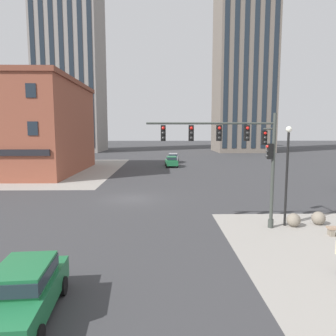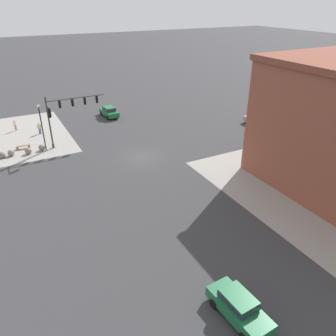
% 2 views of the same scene
% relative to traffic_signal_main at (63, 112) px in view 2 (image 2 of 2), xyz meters
% --- Properties ---
extents(ground_plane, '(320.00, 320.00, 0.00)m').
position_rel_traffic_signal_main_xyz_m(ground_plane, '(-7.15, 7.85, -4.65)').
color(ground_plane, '#38383A').
extents(traffic_signal_main, '(7.50, 2.09, 6.74)m').
position_rel_traffic_signal_main_xyz_m(traffic_signal_main, '(0.00, 0.00, 0.00)').
color(traffic_signal_main, '#383D38').
rests_on(traffic_signal_main, ground).
extents(bollard_sphere_curb_a, '(0.81, 0.81, 0.81)m').
position_rel_traffic_signal_main_xyz_m(bollard_sphere_curb_a, '(3.30, 0.02, -4.24)').
color(bollard_sphere_curb_a, gray).
rests_on(bollard_sphere_curb_a, ground).
extents(bollard_sphere_curb_b, '(0.81, 0.81, 0.81)m').
position_rel_traffic_signal_main_xyz_m(bollard_sphere_curb_b, '(5.00, 0.38, -4.24)').
color(bollard_sphere_curb_b, gray).
rests_on(bollard_sphere_curb_b, ground).
extents(bollard_sphere_curb_c, '(0.81, 0.81, 0.81)m').
position_rel_traffic_signal_main_xyz_m(bollard_sphere_curb_c, '(6.96, -0.04, -4.24)').
color(bollard_sphere_curb_c, gray).
rests_on(bollard_sphere_curb_c, ground).
extents(bollard_sphere_curb_d, '(0.81, 0.81, 0.81)m').
position_rel_traffic_signal_main_xyz_m(bollard_sphere_curb_d, '(7.99, 0.06, -4.24)').
color(bollard_sphere_curb_d, gray).
rests_on(bollard_sphere_curb_d, ground).
extents(bench_near_signal, '(1.82, 0.58, 0.49)m').
position_rel_traffic_signal_main_xyz_m(bench_near_signal, '(5.38, -1.69, -4.32)').
color(bench_near_signal, '#9E7F66').
rests_on(bench_near_signal, ground).
extents(pedestrian_near_bench, '(0.54, 0.26, 1.63)m').
position_rel_traffic_signal_main_xyz_m(pedestrian_near_bench, '(2.54, -6.25, -3.72)').
color(pedestrian_near_bench, '#232847').
rests_on(pedestrian_near_bench, ground).
extents(pedestrian_by_lamp, '(0.40, 0.43, 1.65)m').
position_rel_traffic_signal_main_xyz_m(pedestrian_by_lamp, '(5.48, -9.28, -3.70)').
color(pedestrian_by_lamp, gray).
rests_on(pedestrian_by_lamp, ground).
extents(street_lamp_corner_near, '(0.36, 0.36, 6.00)m').
position_rel_traffic_signal_main_xyz_m(street_lamp_corner_near, '(2.85, 0.22, -0.94)').
color(street_lamp_corner_near, black).
rests_on(street_lamp_corner_near, ground).
extents(car_main_northbound_near, '(4.43, 1.95, 1.68)m').
position_rel_traffic_signal_main_xyz_m(car_main_northbound_near, '(-28.55, 4.53, -3.73)').
color(car_main_northbound_near, '#99999E').
rests_on(car_main_northbound_near, ground).
extents(car_main_northbound_far, '(2.09, 4.50, 1.68)m').
position_rel_traffic_signal_main_xyz_m(car_main_northbound_far, '(-3.05, 31.72, -3.73)').
color(car_main_northbound_far, '#1E6B3D').
rests_on(car_main_northbound_far, ground).
extents(car_cross_eastbound, '(2.15, 4.52, 1.68)m').
position_rel_traffic_signal_main_xyz_m(car_cross_eastbound, '(-8.82, -8.89, -3.73)').
color(car_cross_eastbound, '#1E6B3D').
rests_on(car_cross_eastbound, ground).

